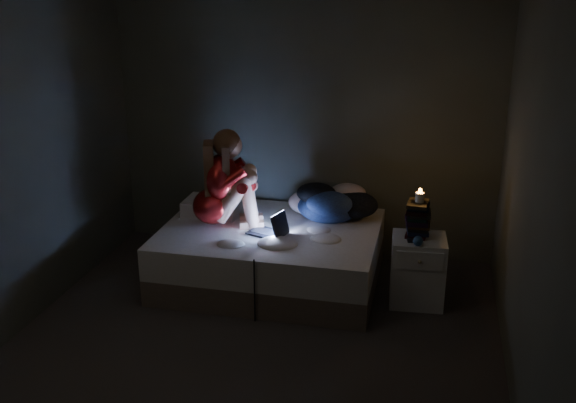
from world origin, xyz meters
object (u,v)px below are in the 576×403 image
(candle, at_px, (420,197))
(laptop, at_px, (267,222))
(woman, at_px, (212,179))
(nightstand, at_px, (417,270))
(bed, at_px, (271,255))
(phone, at_px, (411,239))

(candle, bearing_deg, laptop, -175.81)
(woman, bearing_deg, candle, -17.02)
(nightstand, bearing_deg, laptop, 177.30)
(bed, bearing_deg, candle, -2.20)
(bed, xyz_separation_m, nightstand, (1.27, -0.10, 0.03))
(nightstand, height_order, phone, phone)
(candle, height_order, phone, candle)
(laptop, relative_size, candle, 3.89)
(laptop, distance_m, candle, 1.28)
(woman, bearing_deg, nightstand, -18.85)
(bed, relative_size, laptop, 5.94)
(nightstand, bearing_deg, bed, 171.04)
(woman, bearing_deg, phone, -20.38)
(bed, bearing_deg, laptop, -88.96)
(nightstand, distance_m, candle, 0.62)
(bed, distance_m, candle, 1.41)
(woman, xyz_separation_m, nightstand, (1.76, -0.05, -0.65))
(laptop, relative_size, nightstand, 0.54)
(woman, xyz_separation_m, phone, (1.69, -0.09, -0.36))
(phone, bearing_deg, laptop, 174.76)
(laptop, xyz_separation_m, candle, (1.24, 0.09, 0.29))
(bed, height_order, phone, phone)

